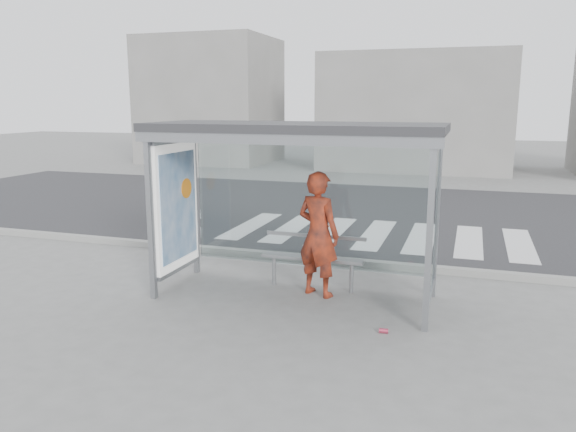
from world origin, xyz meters
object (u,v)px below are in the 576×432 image
object	(u,v)px
person	(318,234)
soda_can	(384,331)
bench	(313,257)
bus_shelter	(272,166)

from	to	relation	value
person	soda_can	size ratio (longest dim) A/B	16.57
soda_can	bench	bearing A→B (deg)	133.25
bench	soda_can	distance (m)	2.04
bus_shelter	bench	world-z (taller)	bus_shelter
bench	bus_shelter	bearing A→B (deg)	-139.80
bus_shelter	bench	xyz separation A→B (m)	(0.52, 0.44, -1.48)
bench	soda_can	bearing A→B (deg)	-46.75
bus_shelter	soda_can	xyz separation A→B (m)	(1.88, -1.00, -1.95)
person	soda_can	distance (m)	1.91
person	bench	xyz separation A→B (m)	(-0.16, 0.28, -0.45)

